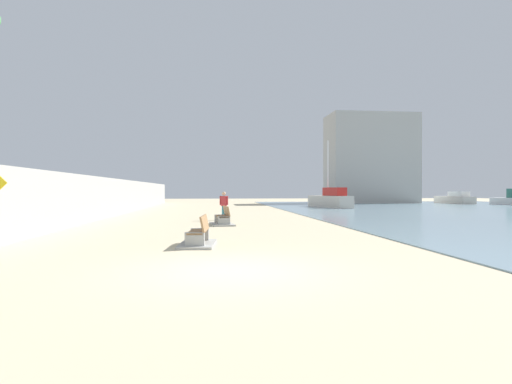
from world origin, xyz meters
TOP-DOWN VIEW (x-y plane):
  - ground_plane at (0.00, 18.00)m, footprint 120.00×120.00m
  - seawall at (-7.50, 18.00)m, footprint 0.80×64.00m
  - bench_near at (-0.85, 4.28)m, footprint 1.27×2.19m
  - bench_far at (0.14, 12.01)m, footprint 1.33×2.21m
  - person_walking at (0.31, 15.30)m, footprint 0.51×0.27m
  - boat_mid_bay at (11.70, 31.54)m, footprint 3.01×7.05m
  - boat_nearest at (31.76, 41.76)m, footprint 1.84×6.95m
  - harbor_building at (21.84, 46.00)m, footprint 12.00×6.00m

SIDE VIEW (x-z plane):
  - ground_plane at x=0.00m, z-range 0.00..0.00m
  - bench_near at x=-0.85m, z-range -0.26..0.72m
  - bench_far at x=0.14m, z-range -0.26..0.72m
  - boat_nearest at x=31.76m, z-range -0.15..1.46m
  - boat_mid_bay at x=11.70m, z-range -2.63..4.30m
  - person_walking at x=0.31m, z-range 0.14..1.85m
  - seawall at x=-7.50m, z-range 0.00..2.61m
  - harbor_building at x=21.84m, z-range 0.00..12.37m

